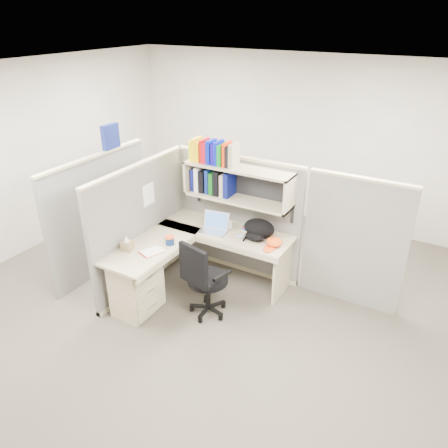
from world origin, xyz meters
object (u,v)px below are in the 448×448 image
Objects in this scene: laptop at (213,224)px; snack_canister at (170,240)px; desk at (161,272)px; task_chair at (205,290)px; backpack at (257,230)px.

laptop is 0.61m from snack_canister.
desk is 15.78× the size of snack_canister.
task_chair reaches higher than snack_canister.
backpack is 0.40× the size of task_chair.
snack_canister is (0.01, 0.20, 0.35)m from desk.
snack_canister reaches higher than desk.
desk is at bearing -92.79° from snack_canister.
backpack is 3.57× the size of snack_canister.
desk is at bearing -174.11° from task_chair.
desk is 1.76× the size of task_chair.
backpack is (0.85, 0.86, 0.41)m from desk.
task_chair is (-0.26, -0.80, -0.50)m from backpack.
desk is 0.60m from task_chair.
task_chair is at bearing -73.98° from laptop.
desk is 4.42× the size of backpack.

